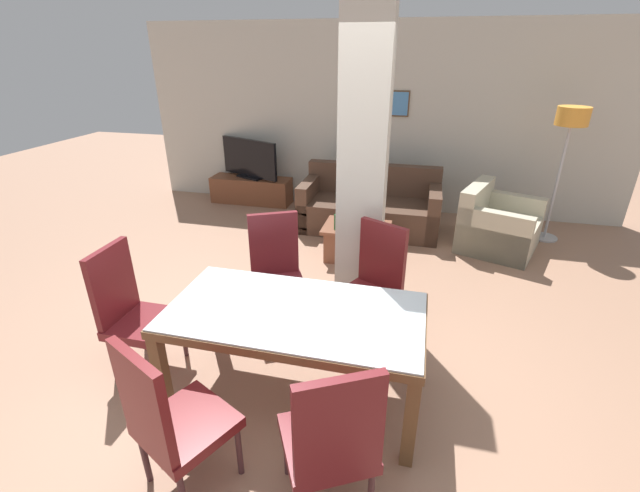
% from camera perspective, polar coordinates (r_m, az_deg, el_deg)
% --- Properties ---
extents(ground_plane, '(18.00, 18.00, 0.00)m').
position_cam_1_polar(ground_plane, '(3.37, -3.09, -18.90)').
color(ground_plane, '#A1765D').
extents(back_wall, '(7.20, 0.09, 2.70)m').
position_cam_1_polar(back_wall, '(6.68, 7.53, 16.29)').
color(back_wall, beige).
rests_on(back_wall, ground_plane).
extents(divider_pillar, '(0.41, 0.30, 2.70)m').
position_cam_1_polar(divider_pillar, '(3.79, 5.73, 9.81)').
color(divider_pillar, beige).
rests_on(divider_pillar, ground_plane).
extents(dining_table, '(1.74, 0.90, 0.73)m').
position_cam_1_polar(dining_table, '(2.99, -3.35, -10.80)').
color(dining_table, brown).
rests_on(dining_table, ground_plane).
extents(dining_chair_far_right, '(0.62, 0.62, 1.03)m').
position_cam_1_polar(dining_chair_far_right, '(3.65, 7.12, -4.67)').
color(dining_chair_far_right, maroon).
rests_on(dining_chair_far_right, ground_plane).
extents(dining_chair_near_left, '(0.62, 0.62, 1.03)m').
position_cam_1_polar(dining_chair_near_left, '(2.58, -19.37, -20.86)').
color(dining_chair_near_left, maroon).
rests_on(dining_chair_near_left, ground_plane).
extents(dining_chair_far_left, '(0.62, 0.62, 1.03)m').
position_cam_1_polar(dining_chair_far_left, '(3.83, -5.83, -3.13)').
color(dining_chair_far_left, maroon).
rests_on(dining_chair_far_left, ground_plane).
extents(dining_chair_near_right, '(0.62, 0.62, 1.03)m').
position_cam_1_polar(dining_chair_near_right, '(2.36, 1.57, -24.35)').
color(dining_chair_near_right, maroon).
rests_on(dining_chair_near_right, ground_plane).
extents(dining_chair_head_left, '(0.46, 0.46, 1.03)m').
position_cam_1_polar(dining_chair_head_left, '(3.57, -23.86, -7.61)').
color(dining_chair_head_left, maroon).
rests_on(dining_chair_head_left, ground_plane).
extents(sofa, '(1.88, 0.89, 0.84)m').
position_cam_1_polar(sofa, '(6.04, 6.63, 5.02)').
color(sofa, '#4D3527').
rests_on(sofa, ground_plane).
extents(armchair, '(1.13, 1.18, 0.79)m').
position_cam_1_polar(armchair, '(5.83, 22.48, 2.36)').
color(armchair, beige).
rests_on(armchair, ground_plane).
extents(coffee_table, '(0.78, 0.57, 0.41)m').
position_cam_1_polar(coffee_table, '(5.16, 4.86, 0.60)').
color(coffee_table, brown).
rests_on(coffee_table, ground_plane).
extents(bottle, '(0.07, 0.07, 0.26)m').
position_cam_1_polar(bottle, '(4.94, 2.29, 3.30)').
color(bottle, '#194C23').
rests_on(bottle, coffee_table).
extents(tv_stand, '(1.30, 0.40, 0.42)m').
position_cam_1_polar(tv_stand, '(7.16, -9.11, 7.37)').
color(tv_stand, brown).
rests_on(tv_stand, ground_plane).
extents(tv_screen, '(1.05, 0.48, 0.62)m').
position_cam_1_polar(tv_screen, '(7.03, -9.40, 11.32)').
color(tv_screen, black).
rests_on(tv_screen, tv_stand).
extents(floor_lamp, '(0.37, 0.37, 1.70)m').
position_cam_1_polar(floor_lamp, '(6.15, 30.36, 13.34)').
color(floor_lamp, '#B7B7BC').
rests_on(floor_lamp, ground_plane).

